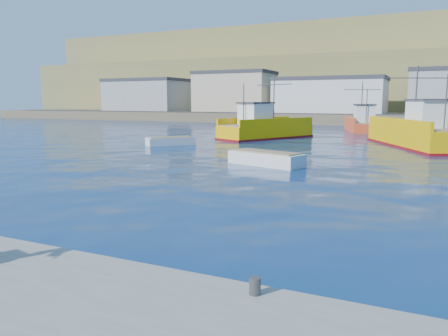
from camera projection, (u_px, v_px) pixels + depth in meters
name	position (u px, v px, depth m)	size (l,w,h in m)	color
ground	(196.00, 241.00, 11.78)	(260.00, 260.00, 0.00)	#06134F
dock_bollards	(138.00, 264.00, 8.38)	(36.20, 0.20, 0.30)	#4C4C4C
far_shore	(406.00, 79.00, 108.27)	(200.00, 81.00, 24.00)	brown
trawler_yellow_a	(264.00, 128.00, 43.72)	(7.69, 10.95, 6.41)	#E6AD04
trawler_yellow_b	(422.00, 133.00, 35.47)	(9.37, 13.27, 6.68)	#E6AD04
boat_orange	(362.00, 123.00, 53.09)	(5.41, 8.83, 6.08)	#EB4B24
skiff_left	(171.00, 142.00, 37.03)	(3.66, 4.01, 0.88)	silver
skiff_mid	(266.00, 160.00, 25.61)	(4.85, 2.94, 1.00)	silver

